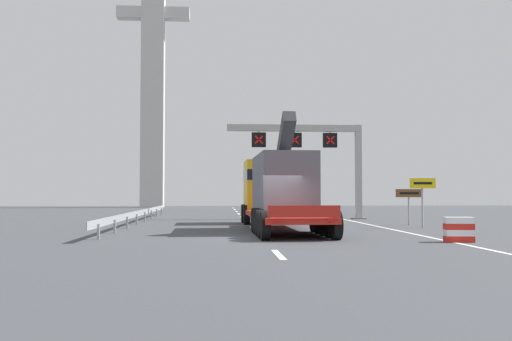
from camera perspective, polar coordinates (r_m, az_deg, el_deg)
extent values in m
plane|color=#424449|center=(22.22, 1.87, -6.87)|extent=(112.00, 112.00, 0.00)
cube|color=silver|center=(16.23, 2.29, -8.54)|extent=(0.20, 2.60, 0.01)
cube|color=silver|center=(22.46, 0.58, -6.81)|extent=(0.20, 2.60, 0.01)
cube|color=silver|center=(28.71, -0.39, -5.83)|extent=(0.20, 2.60, 0.01)
cube|color=silver|center=(34.97, -1.01, -5.20)|extent=(0.20, 2.60, 0.01)
cube|color=silver|center=(41.23, -1.44, -4.76)|extent=(0.20, 2.60, 0.01)
cube|color=silver|center=(47.50, -1.75, -4.43)|extent=(0.20, 2.60, 0.01)
cube|color=silver|center=(53.78, -1.99, -4.19)|extent=(0.20, 2.60, 0.01)
cube|color=silver|center=(60.05, -2.19, -3.99)|extent=(0.20, 2.60, 0.01)
cube|color=silver|center=(66.33, -2.34, -3.83)|extent=(0.20, 2.60, 0.01)
cube|color=silver|center=(35.11, 10.06, -5.15)|extent=(0.20, 63.00, 0.01)
cube|color=#9EA0A5|center=(39.01, 10.37, -0.13)|extent=(0.40, 0.40, 6.45)
cube|color=slate|center=(39.02, 10.41, -4.81)|extent=(0.90, 0.90, 0.08)
cube|color=#9EA0A5|center=(38.40, 3.94, 4.32)|extent=(9.21, 0.44, 0.44)
cube|color=#4C4C51|center=(38.39, 3.30, 4.92)|extent=(0.28, 0.40, 0.28)
cube|color=black|center=(38.72, 7.53, 3.06)|extent=(0.96, 0.24, 0.99)
cube|color=#9EA0A5|center=(38.77, 7.53, 3.87)|extent=(0.08, 0.08, 0.16)
cube|color=red|center=(38.59, 7.57, 3.08)|extent=(0.59, 0.02, 0.59)
cube|color=red|center=(38.59, 7.57, 3.08)|extent=(0.59, 0.02, 0.59)
cube|color=black|center=(38.31, 3.94, 3.11)|extent=(0.96, 0.24, 0.99)
cube|color=#9EA0A5|center=(38.37, 3.94, 3.92)|extent=(0.08, 0.08, 0.16)
cube|color=red|center=(38.19, 3.97, 3.12)|extent=(0.59, 0.02, 0.59)
cube|color=red|center=(38.19, 3.97, 3.12)|extent=(0.59, 0.02, 0.59)
cube|color=black|center=(38.06, 0.29, 3.14)|extent=(0.96, 0.24, 0.99)
cube|color=#9EA0A5|center=(38.12, 0.29, 3.96)|extent=(0.08, 0.08, 0.16)
cube|color=red|center=(37.93, 0.30, 3.16)|extent=(0.59, 0.02, 0.59)
cube|color=red|center=(37.93, 0.30, 3.16)|extent=(0.59, 0.02, 0.59)
cube|color=red|center=(25.65, 2.88, -4.63)|extent=(3.02, 10.46, 0.24)
cube|color=red|center=(20.43, 4.92, -4.17)|extent=(2.66, 0.14, 0.44)
cylinder|color=black|center=(21.04, 0.92, -5.63)|extent=(0.34, 1.11, 1.10)
cylinder|color=black|center=(21.48, 8.13, -5.54)|extent=(0.34, 1.11, 1.10)
cylinder|color=black|center=(22.08, 0.63, -5.47)|extent=(0.34, 1.11, 1.10)
cylinder|color=black|center=(22.51, 7.52, -5.39)|extent=(0.34, 1.11, 1.10)
cylinder|color=black|center=(23.12, 0.38, -5.33)|extent=(0.34, 1.11, 1.10)
cylinder|color=black|center=(23.53, 6.96, -5.26)|extent=(0.34, 1.11, 1.10)
cylinder|color=black|center=(24.17, 0.14, -5.20)|extent=(0.34, 1.11, 1.10)
cylinder|color=black|center=(24.56, 6.45, -5.14)|extent=(0.34, 1.11, 1.10)
cylinder|color=black|center=(25.21, -0.08, -5.08)|extent=(0.34, 1.11, 1.10)
cylinder|color=black|center=(25.59, 5.98, -5.02)|extent=(0.34, 1.11, 1.10)
cube|color=gold|center=(32.68, 1.16, -1.73)|extent=(2.64, 3.25, 3.10)
cube|color=black|center=(32.70, 1.16, -0.50)|extent=(2.67, 3.27, 0.60)
cylinder|color=black|center=(33.47, -1.20, -4.39)|extent=(0.36, 1.11, 1.10)
cylinder|color=black|center=(33.74, 3.19, -4.38)|extent=(0.36, 1.11, 1.10)
cylinder|color=black|center=(31.47, -0.95, -4.53)|extent=(0.36, 1.11, 1.10)
cylinder|color=black|center=(31.76, 3.70, -4.50)|extent=(0.36, 1.11, 1.10)
cube|color=#565B66|center=(26.03, 2.75, -1.36)|extent=(2.50, 5.77, 2.70)
cube|color=#2D2D33|center=(25.29, 3.01, 3.10)|extent=(0.62, 2.95, 2.29)
cube|color=red|center=(20.25, 2.20, -5.05)|extent=(0.20, 0.06, 0.12)
cube|color=red|center=(20.59, 7.64, -4.98)|extent=(0.20, 0.06, 0.12)
cylinder|color=#9EA0A5|center=(29.89, 16.57, -3.18)|extent=(0.10, 0.10, 2.53)
cube|color=yellow|center=(29.83, 16.58, -1.25)|extent=(1.33, 0.06, 0.51)
cube|color=black|center=(29.80, 16.61, -1.25)|extent=(0.96, 0.01, 0.12)
cylinder|color=#9EA0A5|center=(31.98, 15.28, -3.62)|extent=(0.10, 0.10, 1.99)
cube|color=brown|center=(31.91, 15.30, -2.24)|extent=(1.49, 0.06, 0.45)
cube|color=black|center=(31.88, 15.32, -2.24)|extent=(1.07, 0.01, 0.12)
cube|color=red|center=(21.59, 19.93, -6.57)|extent=(1.05, 0.61, 0.23)
cube|color=white|center=(21.58, 19.92, -5.97)|extent=(1.05, 0.61, 0.22)
cube|color=red|center=(21.56, 19.91, -5.38)|extent=(1.05, 0.61, 0.23)
cube|color=white|center=(21.55, 19.90, -4.78)|extent=(1.05, 0.61, 0.23)
cube|color=#999EA3|center=(33.78, -11.71, -4.24)|extent=(0.04, 26.80, 0.32)
cube|color=#999EA3|center=(22.24, -15.74, -6.01)|extent=(0.10, 0.10, 0.60)
cube|color=#999EA3|center=(25.52, -14.18, -5.54)|extent=(0.10, 0.10, 0.60)
cube|color=#999EA3|center=(28.82, -12.98, -5.17)|extent=(0.10, 0.10, 0.60)
cube|color=#999EA3|center=(32.13, -12.02, -4.88)|extent=(0.10, 0.10, 0.60)
cube|color=#999EA3|center=(35.44, -11.25, -4.64)|extent=(0.10, 0.10, 0.60)
cube|color=#999EA3|center=(38.77, -10.61, -4.44)|extent=(0.10, 0.10, 0.60)
cube|color=#999EA3|center=(42.09, -10.07, -4.27)|extent=(0.10, 0.10, 0.60)
cube|color=#999EA3|center=(45.42, -9.61, -4.13)|extent=(0.10, 0.10, 0.60)
cube|color=#B7B7B2|center=(72.64, -10.41, 11.88)|extent=(2.80, 2.00, 39.06)
cube|color=#B7B7B2|center=(73.92, -10.38, 15.41)|extent=(9.00, 1.60, 1.40)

